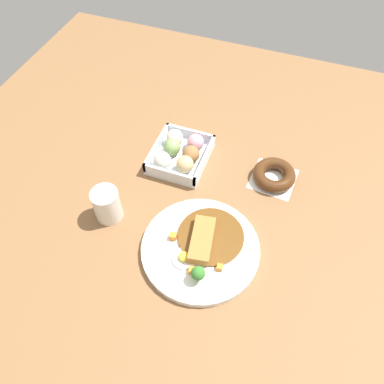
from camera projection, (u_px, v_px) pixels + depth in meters
The scene contains 5 objects.
ground_plane at pixel (191, 212), 1.00m from camera, with size 1.60×1.60×0.00m, color brown.
curry_plate at pixel (201, 248), 0.93m from camera, with size 0.29×0.29×0.06m.
donut_box at pixel (180, 153), 1.09m from camera, with size 0.18×0.16×0.06m.
chocolate_ring_donut at pixel (274, 175), 1.06m from camera, with size 0.13×0.13×0.04m.
coffee_mug at pixel (107, 205), 0.96m from camera, with size 0.07×0.07×0.09m, color silver.
Camera 1 is at (-0.53, -0.20, 0.83)m, focal length 35.63 mm.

